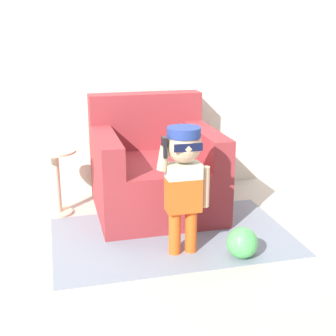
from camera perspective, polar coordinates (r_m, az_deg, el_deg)
ground_plane at (r=3.64m, az=-2.65°, el=-6.93°), size 10.00×10.00×0.00m
wall_back at (r=4.17m, az=-5.37°, el=14.57°), size 10.00×0.05×2.60m
armchair at (r=3.84m, az=-1.68°, el=-0.34°), size 0.96×0.99×0.92m
person_child at (r=3.01m, az=1.93°, el=-0.38°), size 0.36×0.27×0.87m
side_table at (r=3.83m, az=-13.50°, el=-0.97°), size 0.35×0.35×0.54m
rug at (r=3.45m, az=0.51°, el=-8.25°), size 1.72×1.08×0.01m
toy_ball at (r=3.16m, az=9.04°, el=-9.01°), size 0.21×0.21×0.21m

